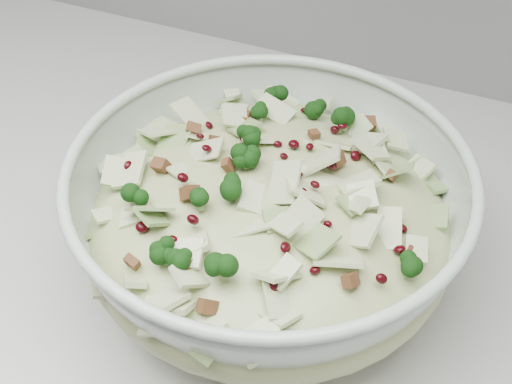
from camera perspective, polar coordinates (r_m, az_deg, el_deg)
mixing_bowl at (r=0.62m, az=1.03°, el=-2.47°), size 0.37×0.37×0.14m
salad at (r=0.60m, az=1.06°, el=-0.99°), size 0.35×0.35×0.14m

